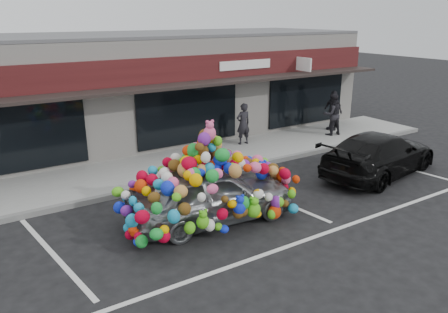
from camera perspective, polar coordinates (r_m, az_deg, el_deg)
ground at (r=11.24m, az=-4.92°, el=-8.61°), size 90.00×90.00×0.00m
shop_building at (r=18.21m, az=-17.69°, el=8.16°), size 24.00×7.20×4.31m
sidewalk at (r=14.60m, az=-12.26°, el=-2.21°), size 26.00×3.00×0.15m
kerb at (r=13.29m, az=-9.96°, el=-4.13°), size 26.00×0.18×0.16m
parking_stripe_left at (r=10.53m, az=-21.40°, el=-11.82°), size 0.73×4.37×0.01m
parking_stripe_mid at (r=12.78m, az=5.88°, el=-5.21°), size 0.73×4.37×0.01m
parking_stripe_right at (r=16.49m, az=20.83°, el=-0.92°), size 0.73×4.37×0.01m
lane_line at (r=10.61m, az=10.87°, el=-10.58°), size 14.00×0.12×0.01m
toy_car at (r=10.96m, az=-1.75°, el=-4.10°), size 3.09×4.68×2.65m
black_sedan at (r=15.10m, az=19.64°, el=0.33°), size 2.78×5.11×1.41m
pedestrian_a at (r=17.10m, az=2.52°, el=4.28°), size 0.61×0.42×1.63m
pedestrian_b at (r=18.99m, az=13.91°, el=5.36°), size 0.95×0.80×1.76m
pedestrian_c at (r=19.83m, az=14.05°, el=5.86°), size 1.04×0.48×1.74m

